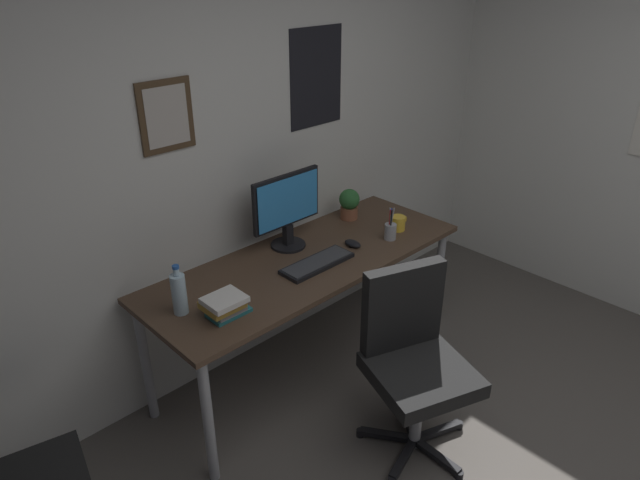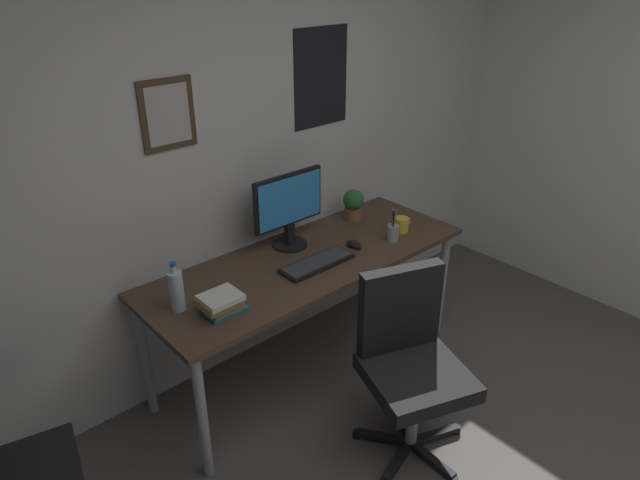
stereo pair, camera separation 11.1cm
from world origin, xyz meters
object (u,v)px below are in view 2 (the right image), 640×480
(potted_plant, at_px, (353,203))
(water_bottle, at_px, (176,290))
(office_chair, at_px, (409,356))
(keyboard, at_px, (317,263))
(coffee_mug_near, at_px, (402,224))
(computer_mouse, at_px, (354,244))
(book_stack_left, at_px, (221,303))
(pen_cup, at_px, (393,232))
(monitor, at_px, (289,207))

(potted_plant, bearing_deg, water_bottle, -172.17)
(office_chair, relative_size, keyboard, 2.21)
(coffee_mug_near, xyz_separation_m, potted_plant, (-0.09, 0.32, 0.06))
(potted_plant, bearing_deg, computer_mouse, -133.39)
(computer_mouse, xyz_separation_m, potted_plant, (0.27, 0.28, 0.09))
(book_stack_left, bearing_deg, computer_mouse, 3.99)
(potted_plant, distance_m, book_stack_left, 1.26)
(office_chair, distance_m, coffee_mug_near, 0.96)
(office_chair, xyz_separation_m, computer_mouse, (0.29, 0.68, 0.24))
(computer_mouse, bearing_deg, book_stack_left, -176.01)
(keyboard, relative_size, water_bottle, 1.70)
(office_chair, bearing_deg, potted_plant, 59.85)
(computer_mouse, relative_size, pen_cup, 0.55)
(water_bottle, bearing_deg, potted_plant, 7.83)
(office_chair, distance_m, water_bottle, 1.15)
(keyboard, height_order, pen_cup, pen_cup)
(computer_mouse, relative_size, water_bottle, 0.44)
(office_chair, bearing_deg, keyboard, 90.69)
(potted_plant, xyz_separation_m, pen_cup, (-0.04, -0.37, -0.05))
(monitor, xyz_separation_m, water_bottle, (-0.81, -0.16, -0.13))
(office_chair, xyz_separation_m, monitor, (0.03, 0.95, 0.47))
(coffee_mug_near, bearing_deg, water_bottle, 174.44)
(office_chair, relative_size, water_bottle, 3.76)
(water_bottle, bearing_deg, pen_cup, -8.20)
(keyboard, distance_m, book_stack_left, 0.64)
(computer_mouse, bearing_deg, office_chair, -113.21)
(office_chair, relative_size, monitor, 2.07)
(keyboard, xyz_separation_m, pen_cup, (0.53, -0.07, 0.04))
(keyboard, height_order, potted_plant, potted_plant)
(monitor, bearing_deg, water_bottle, -168.50)
(coffee_mug_near, bearing_deg, keyboard, 178.14)
(computer_mouse, relative_size, coffee_mug_near, 0.87)
(computer_mouse, distance_m, water_bottle, 1.08)
(monitor, relative_size, book_stack_left, 2.19)
(potted_plant, bearing_deg, coffee_mug_near, -73.97)
(coffee_mug_near, distance_m, pen_cup, 0.14)
(potted_plant, bearing_deg, book_stack_left, -163.83)
(keyboard, height_order, coffee_mug_near, coffee_mug_near)
(keyboard, xyz_separation_m, coffee_mug_near, (0.66, -0.02, 0.03))
(office_chair, relative_size, potted_plant, 4.87)
(water_bottle, xyz_separation_m, pen_cup, (1.30, -0.19, -0.05))
(office_chair, bearing_deg, book_stack_left, 136.31)
(office_chair, relative_size, pen_cup, 4.75)
(potted_plant, bearing_deg, pen_cup, -96.18)
(monitor, xyz_separation_m, pen_cup, (0.49, -0.35, -0.19))
(monitor, relative_size, computer_mouse, 4.18)
(computer_mouse, xyz_separation_m, coffee_mug_near, (0.36, -0.04, 0.03))
(water_bottle, relative_size, potted_plant, 1.29)
(water_bottle, xyz_separation_m, book_stack_left, (0.13, -0.17, -0.05))
(book_stack_left, bearing_deg, coffee_mug_near, 1.15)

